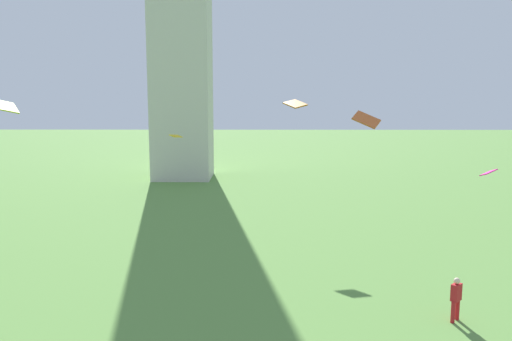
# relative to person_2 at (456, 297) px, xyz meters

# --- Properties ---
(person_2) EXTENTS (0.49, 0.49, 1.70)m
(person_2) POSITION_rel_person_2_xyz_m (0.00, 0.00, 0.00)
(person_2) COLOR red
(person_2) RESTS_ON ground_plane
(kite_flying_1) EXTENTS (1.35, 1.59, 0.84)m
(kite_flying_1) POSITION_rel_person_2_xyz_m (-20.10, 7.43, 6.88)
(kite_flying_1) COLOR gold
(kite_flying_2) EXTENTS (0.90, 0.95, 0.23)m
(kite_flying_2) POSITION_rel_person_2_xyz_m (-12.90, 15.71, 4.71)
(kite_flying_2) COLOR yellow
(kite_flying_3) EXTENTS (1.52, 1.60, 0.56)m
(kite_flying_3) POSITION_rel_person_2_xyz_m (-5.19, 13.68, 6.86)
(kite_flying_3) COLOR #B76011
(kite_flying_5) EXTENTS (1.28, 0.96, 0.76)m
(kite_flying_5) POSITION_rel_person_2_xyz_m (-2.87, 3.32, 6.41)
(kite_flying_5) COLOR #C75B25
(kite_flying_6) EXTENTS (1.08, 1.00, 0.50)m
(kite_flying_6) POSITION_rel_person_2_xyz_m (6.97, 13.81, 2.60)
(kite_flying_6) COLOR #ED0B84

